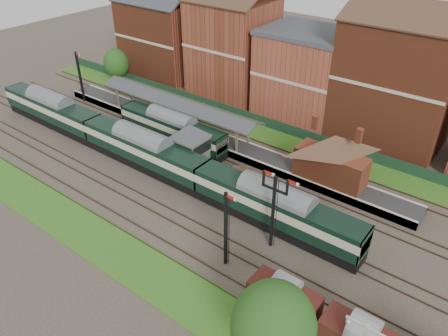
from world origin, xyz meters
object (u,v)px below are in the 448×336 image
Objects in this scene: signal_box at (191,146)px; platform_railcar at (172,128)px; semaphore_bracket at (274,207)px; dmu_train at (144,150)px.

platform_railcar is (-6.12, 3.25, -0.93)m from signal_box.
signal_box is at bearing 159.08° from semaphore_bracket.
platform_railcar is (-1.44, 6.50, -0.23)m from dmu_train.
platform_railcar is (-21.15, 9.00, -2.37)m from semaphore_bracket.
semaphore_bracket reaches higher than signal_box.
signal_box is 0.36× the size of platform_railcar.
dmu_train is at bearing -77.49° from platform_railcar.
signal_box reaches higher than platform_railcar.
semaphore_bracket is 0.15× the size of dmu_train.
semaphore_bracket is at bearing -20.92° from signal_box.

